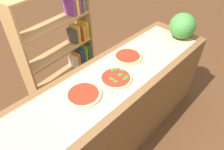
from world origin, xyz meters
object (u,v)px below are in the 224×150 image
pizza_plain_0 (83,94)px  bookshelf (68,47)px  watermelon (182,26)px  pizza_spinach_1 (116,78)px  pizza_plain_2 (128,56)px

pizza_plain_0 → bookshelf: size_ratio=0.20×
watermelon → pizza_plain_0: bearing=176.0°
pizza_spinach_1 → bookshelf: size_ratio=0.19×
pizza_plain_0 → watermelon: bearing=-4.0°
pizza_plain_2 → bookshelf: bookshelf is taller
pizza_plain_0 → bookshelf: 1.06m
pizza_spinach_1 → watermelon: watermelon is taller
pizza_plain_2 → watermelon: bearing=-14.2°
pizza_plain_0 → pizza_spinach_1: bearing=-9.1°
pizza_plain_0 → bookshelf: (0.51, 0.91, -0.20)m
pizza_plain_2 → bookshelf: size_ratio=0.19×
pizza_spinach_1 → watermelon: size_ratio=1.00×
pizza_plain_0 → pizza_plain_2: 0.64m
pizza_spinach_1 → watermelon: bearing=-2.4°
pizza_spinach_1 → pizza_plain_2: (0.31, 0.13, -0.00)m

